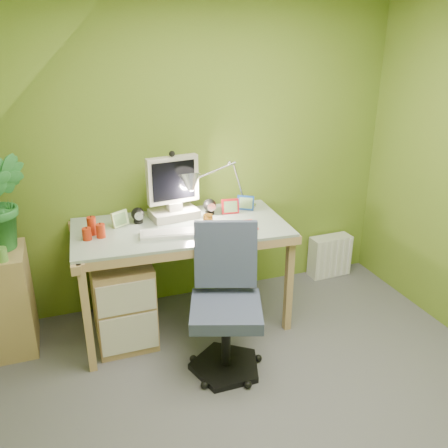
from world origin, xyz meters
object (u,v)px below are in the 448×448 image
object	(u,v)px
potted_plant	(0,202)
desk	(182,276)
monitor	(173,183)
desk_lamp	(231,174)
radiator	(330,256)
task_chair	(226,309)
side_ledge	(11,300)

from	to	relation	value
potted_plant	desk	bearing A→B (deg)	-7.98
monitor	desk_lamp	world-z (taller)	desk_lamp
radiator	task_chair	bearing A→B (deg)	-147.06
monitor	task_chair	size ratio (longest dim) A/B	0.58
desk	potted_plant	distance (m)	1.33
potted_plant	radiator	world-z (taller)	potted_plant
side_ledge	desk_lamp	bearing A→B (deg)	2.42
desk	desk_lamp	distance (m)	0.84
monitor	radiator	xyz separation A→B (m)	(1.46, 0.14, -0.88)
monitor	potted_plant	xyz separation A→B (m)	(-1.15, -0.02, -0.01)
monitor	potted_plant	distance (m)	1.15
desk_lamp	side_ledge	world-z (taller)	desk_lamp
side_ledge	radiator	bearing A→B (deg)	4.51
monitor	radiator	size ratio (longest dim) A/B	1.43
desk_lamp	desk	bearing A→B (deg)	-165.43
desk	desk_lamp	xyz separation A→B (m)	(0.45, 0.18, 0.69)
desk	radiator	distance (m)	1.51
side_ledge	task_chair	bearing A→B (deg)	-29.21
side_ledge	radiator	distance (m)	2.66
desk	monitor	bearing A→B (deg)	92.99
desk_lamp	radiator	bearing A→B (deg)	0.63
side_ledge	radiator	world-z (taller)	side_ledge
desk	potted_plant	size ratio (longest dim) A/B	2.30
task_chair	side_ledge	bearing A→B (deg)	169.79
side_ledge	task_chair	size ratio (longest dim) A/B	0.81
task_chair	desk	bearing A→B (deg)	120.12
desk	potted_plant	xyz separation A→B (m)	(-1.15, 0.16, 0.66)
desk	potted_plant	bearing A→B (deg)	175.01
desk	monitor	distance (m)	0.69
monitor	desk_lamp	bearing A→B (deg)	-7.33
monitor	potted_plant	world-z (taller)	potted_plant
task_chair	desk_lamp	bearing A→B (deg)	86.71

